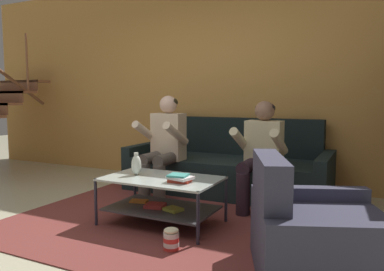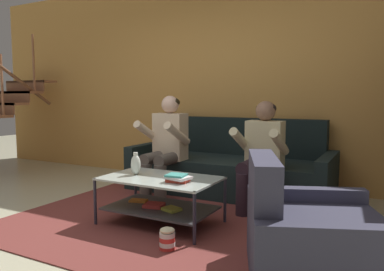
{
  "view_description": "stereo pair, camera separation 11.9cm",
  "coord_description": "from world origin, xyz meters",
  "px_view_note": "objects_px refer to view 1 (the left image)",
  "views": [
    {
      "loc": [
        2.16,
        -2.46,
        1.18
      ],
      "look_at": [
        0.48,
        0.94,
        0.8
      ],
      "focal_mm": 35.0,
      "sensor_mm": 36.0,
      "label": 1
    },
    {
      "loc": [
        2.27,
        -2.41,
        1.18
      ],
      "look_at": [
        0.48,
        0.94,
        0.8
      ],
      "focal_mm": 35.0,
      "sensor_mm": 36.0,
      "label": 2
    }
  ],
  "objects_px": {
    "coffee_table": "(161,194)",
    "armchair": "(317,240)",
    "vase": "(136,165)",
    "person_seated_right": "(261,151)",
    "book_stack": "(180,178)",
    "popcorn_tub": "(171,239)",
    "couch": "(228,168)",
    "person_seated_left": "(164,142)"
  },
  "relations": [
    {
      "from": "coffee_table",
      "to": "person_seated_left",
      "type": "bearing_deg",
      "value": 119.01
    },
    {
      "from": "vase",
      "to": "person_seated_right",
      "type": "bearing_deg",
      "value": 41.56
    },
    {
      "from": "person_seated_right",
      "to": "armchair",
      "type": "distance_m",
      "value": 1.57
    },
    {
      "from": "vase",
      "to": "coffee_table",
      "type": "bearing_deg",
      "value": 0.31
    },
    {
      "from": "vase",
      "to": "person_seated_left",
      "type": "bearing_deg",
      "value": 103.27
    },
    {
      "from": "person_seated_left",
      "to": "book_stack",
      "type": "bearing_deg",
      "value": -52.89
    },
    {
      "from": "armchair",
      "to": "popcorn_tub",
      "type": "height_order",
      "value": "armchair"
    },
    {
      "from": "armchair",
      "to": "popcorn_tub",
      "type": "bearing_deg",
      "value": -178.87
    },
    {
      "from": "person_seated_left",
      "to": "armchair",
      "type": "distance_m",
      "value": 2.38
    },
    {
      "from": "popcorn_tub",
      "to": "armchair",
      "type": "bearing_deg",
      "value": 1.13
    },
    {
      "from": "vase",
      "to": "book_stack",
      "type": "distance_m",
      "value": 0.52
    },
    {
      "from": "vase",
      "to": "book_stack",
      "type": "relative_size",
      "value": 0.94
    },
    {
      "from": "armchair",
      "to": "popcorn_tub",
      "type": "relative_size",
      "value": 6.52
    },
    {
      "from": "person_seated_right",
      "to": "vase",
      "type": "relative_size",
      "value": 5.32
    },
    {
      "from": "coffee_table",
      "to": "armchair",
      "type": "relative_size",
      "value": 0.9
    },
    {
      "from": "coffee_table",
      "to": "book_stack",
      "type": "relative_size",
      "value": 4.62
    },
    {
      "from": "person_seated_right",
      "to": "armchair",
      "type": "xyz_separation_m",
      "value": [
        0.76,
        -1.33,
        -0.37
      ]
    },
    {
      "from": "couch",
      "to": "book_stack",
      "type": "xyz_separation_m",
      "value": [
        0.13,
        -1.53,
        0.19
      ]
    },
    {
      "from": "armchair",
      "to": "book_stack",
      "type": "bearing_deg",
      "value": 162.43
    },
    {
      "from": "vase",
      "to": "popcorn_tub",
      "type": "xyz_separation_m",
      "value": [
        0.66,
        -0.49,
        -0.45
      ]
    },
    {
      "from": "person_seated_right",
      "to": "book_stack",
      "type": "height_order",
      "value": "person_seated_right"
    },
    {
      "from": "vase",
      "to": "popcorn_tub",
      "type": "bearing_deg",
      "value": -36.67
    },
    {
      "from": "couch",
      "to": "armchair",
      "type": "bearing_deg",
      "value": -54.84
    },
    {
      "from": "person_seated_right",
      "to": "vase",
      "type": "bearing_deg",
      "value": -138.44
    },
    {
      "from": "vase",
      "to": "armchair",
      "type": "relative_size",
      "value": 0.18
    },
    {
      "from": "couch",
      "to": "vase",
      "type": "xyz_separation_m",
      "value": [
        -0.38,
        -1.44,
        0.25
      ]
    },
    {
      "from": "coffee_table",
      "to": "popcorn_tub",
      "type": "bearing_deg",
      "value": -52.22
    },
    {
      "from": "person_seated_left",
      "to": "armchair",
      "type": "bearing_deg",
      "value": -34.59
    },
    {
      "from": "person_seated_right",
      "to": "book_stack",
      "type": "xyz_separation_m",
      "value": [
        -0.46,
        -0.94,
        -0.15
      ]
    },
    {
      "from": "person_seated_right",
      "to": "popcorn_tub",
      "type": "distance_m",
      "value": 1.49
    },
    {
      "from": "armchair",
      "to": "person_seated_right",
      "type": "bearing_deg",
      "value": 119.68
    },
    {
      "from": "armchair",
      "to": "person_seated_left",
      "type": "bearing_deg",
      "value": 145.41
    },
    {
      "from": "person_seated_left",
      "to": "coffee_table",
      "type": "relative_size",
      "value": 1.13
    },
    {
      "from": "vase",
      "to": "armchair",
      "type": "xyz_separation_m",
      "value": [
        1.73,
        -0.47,
        -0.28
      ]
    },
    {
      "from": "person_seated_right",
      "to": "book_stack",
      "type": "distance_m",
      "value": 1.06
    },
    {
      "from": "couch",
      "to": "vase",
      "type": "relative_size",
      "value": 11.49
    },
    {
      "from": "book_stack",
      "to": "armchair",
      "type": "height_order",
      "value": "armchair"
    },
    {
      "from": "coffee_table",
      "to": "armchair",
      "type": "distance_m",
      "value": 1.53
    },
    {
      "from": "person_seated_left",
      "to": "armchair",
      "type": "height_order",
      "value": "person_seated_left"
    },
    {
      "from": "book_stack",
      "to": "armchair",
      "type": "distance_m",
      "value": 1.29
    },
    {
      "from": "person_seated_right",
      "to": "coffee_table",
      "type": "height_order",
      "value": "person_seated_right"
    },
    {
      "from": "couch",
      "to": "person_seated_left",
      "type": "xyz_separation_m",
      "value": [
        -0.59,
        -0.58,
        0.36
      ]
    }
  ]
}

